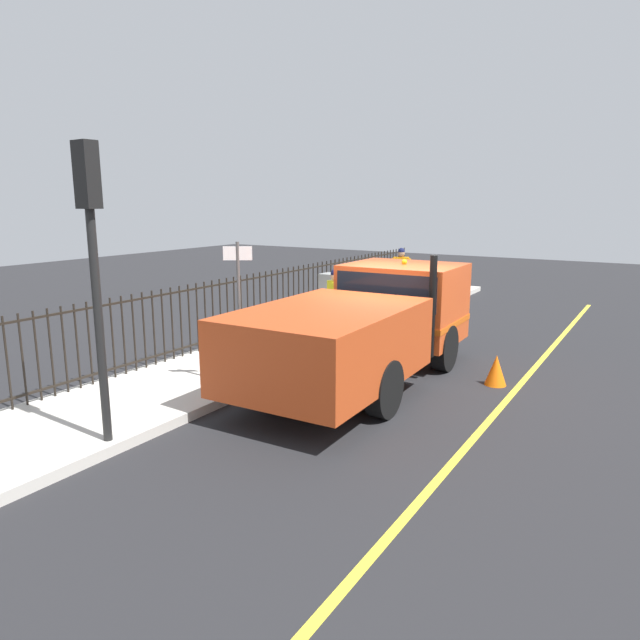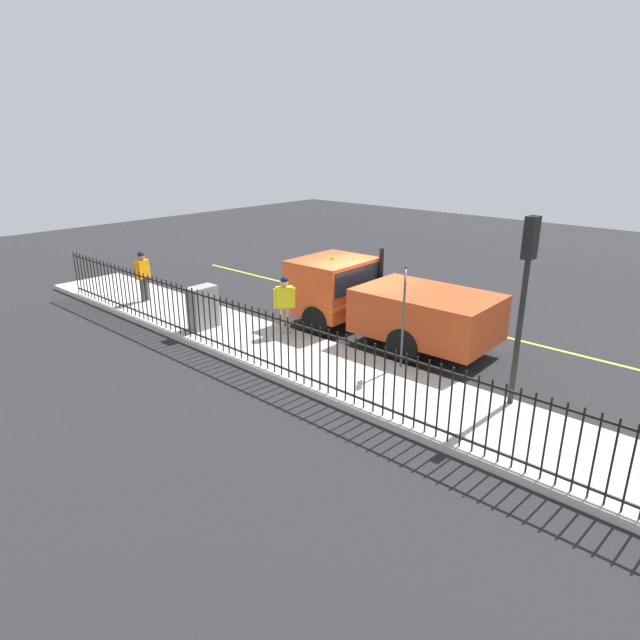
# 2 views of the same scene
# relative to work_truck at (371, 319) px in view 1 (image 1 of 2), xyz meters

# --- Properties ---
(ground_plane) EXTENTS (52.00, 52.00, 0.00)m
(ground_plane) POSITION_rel_work_truck_xyz_m (-0.12, -0.60, -1.20)
(ground_plane) COLOR #232326
(ground_plane) RESTS_ON ground
(sidewalk_slab) EXTENTS (2.68, 23.64, 0.16)m
(sidewalk_slab) POSITION_rel_work_truck_xyz_m (2.77, -0.60, -1.12)
(sidewalk_slab) COLOR beige
(sidewalk_slab) RESTS_ON ground
(lane_marking) EXTENTS (0.12, 21.27, 0.01)m
(lane_marking) POSITION_rel_work_truck_xyz_m (-2.61, -0.60, -1.20)
(lane_marking) COLOR yellow
(lane_marking) RESTS_ON ground
(work_truck) EXTENTS (2.51, 6.37, 2.46)m
(work_truck) POSITION_rel_work_truck_xyz_m (0.00, 0.00, 0.00)
(work_truck) COLOR #D84C1E
(work_truck) RESTS_ON ground
(worker_standing) EXTENTS (0.53, 0.47, 1.73)m
(worker_standing) POSITION_rel_work_truck_xyz_m (1.88, -1.82, 0.02)
(worker_standing) COLOR yellow
(worker_standing) RESTS_ON sidewalk_slab
(pedestrian_distant) EXTENTS (0.63, 0.36, 1.77)m
(pedestrian_distant) POSITION_rel_work_truck_xyz_m (2.84, -7.86, 0.04)
(pedestrian_distant) COLOR orange
(pedestrian_distant) RESTS_ON sidewalk_slab
(iron_fence) EXTENTS (0.04, 20.13, 1.54)m
(iron_fence) POSITION_rel_work_truck_xyz_m (3.94, -0.60, -0.26)
(iron_fence) COLOR black
(iron_fence) RESTS_ON sidewalk_slab
(traffic_light_near) EXTENTS (0.31, 0.23, 4.04)m
(traffic_light_near) POSITION_rel_work_truck_xyz_m (1.64, 4.91, 1.82)
(traffic_light_near) COLOR black
(traffic_light_near) RESTS_ON sidewalk_slab
(utility_cabinet) EXTENTS (0.85, 0.50, 1.28)m
(utility_cabinet) POSITION_rel_work_truck_xyz_m (3.14, -4.04, -0.40)
(utility_cabinet) COLOR gray
(utility_cabinet) RESTS_ON sidewalk_slab
(traffic_cone) EXTENTS (0.41, 0.41, 0.59)m
(traffic_cone) POSITION_rel_work_truck_xyz_m (-2.20, -0.92, -0.91)
(traffic_cone) COLOR orange
(traffic_cone) RESTS_ON ground
(street_sign) EXTENTS (0.43, 0.31, 2.60)m
(street_sign) POSITION_rel_work_truck_xyz_m (1.59, 2.04, 0.56)
(street_sign) COLOR #4C4C4C
(street_sign) RESTS_ON sidewalk_slab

